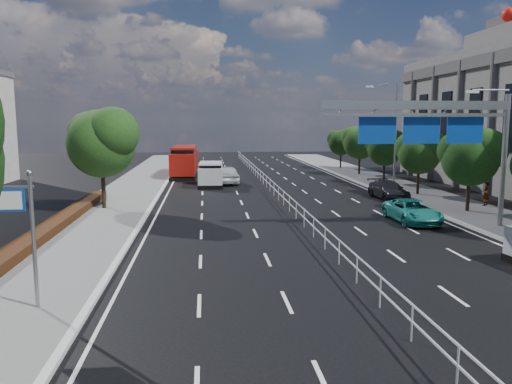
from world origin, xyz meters
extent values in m
plane|color=black|center=(0.00, 0.00, 0.00)|extent=(160.00, 160.00, 0.00)
cube|color=slate|center=(-11.50, 0.00, 0.07)|extent=(5.00, 140.00, 0.14)
cube|color=silver|center=(-9.00, 0.00, 0.07)|extent=(0.25, 140.00, 0.15)
cube|color=silver|center=(0.00, 22.50, 1.00)|extent=(0.05, 85.00, 0.05)
cube|color=silver|center=(0.00, 22.50, 0.55)|extent=(0.05, 85.00, 0.05)
cube|color=black|center=(-13.30, 5.00, 0.36)|extent=(1.00, 36.00, 0.44)
cylinder|color=gray|center=(-10.50, 0.00, 2.10)|extent=(0.12, 0.12, 4.20)
sphere|color=gray|center=(-10.50, 0.00, 4.25)|extent=(0.18, 0.18, 0.18)
cylinder|color=gray|center=(-11.05, 0.00, 3.85)|extent=(1.30, 0.07, 0.07)
cube|color=#0E3B9A|center=(-11.35, 0.00, 3.45)|extent=(1.35, 0.06, 0.68)
cube|color=white|center=(-11.35, 0.04, 3.45)|extent=(1.20, 0.01, 0.54)
cube|color=white|center=(-11.35, -0.04, 3.45)|extent=(1.20, 0.01, 0.54)
cylinder|color=gray|center=(10.60, 10.00, 3.60)|extent=(0.28, 0.28, 7.20)
cube|color=gray|center=(5.60, 10.00, 6.60)|extent=(10.20, 0.25, 0.45)
cube|color=gray|center=(5.60, 10.00, 6.10)|extent=(10.20, 0.18, 0.18)
cylinder|color=gray|center=(9.60, 10.00, 7.40)|extent=(2.00, 0.10, 0.10)
cube|color=silver|center=(8.60, 10.00, 7.30)|extent=(0.60, 0.25, 0.15)
cube|color=#0E3B9A|center=(8.40, 10.18, 5.30)|extent=(2.00, 0.08, 1.40)
cube|color=white|center=(8.40, 10.23, 5.30)|extent=(1.80, 0.02, 1.20)
cube|color=#0E3B9A|center=(6.00, 10.18, 5.30)|extent=(2.00, 0.08, 1.40)
cube|color=white|center=(6.00, 10.23, 5.30)|extent=(1.80, 0.02, 1.20)
cube|color=#0E3B9A|center=(3.60, 10.18, 5.30)|extent=(2.00, 0.08, 1.40)
cube|color=white|center=(3.60, 10.23, 5.30)|extent=(1.80, 0.02, 1.20)
cylinder|color=gray|center=(10.80, 26.00, 4.50)|extent=(0.16, 0.16, 9.00)
cylinder|color=gray|center=(9.60, 26.00, 8.80)|extent=(0.10, 2.40, 0.10)
cube|color=silver|center=(8.40, 26.00, 8.65)|extent=(0.60, 0.25, 0.15)
cube|color=#4C4947|center=(16.90, 22.00, 10.60)|extent=(0.40, 36.00, 1.00)
sphere|color=#B2140C|center=(17.80, 22.00, 13.80)|extent=(1.10, 1.10, 1.10)
cylinder|color=black|center=(-12.00, 18.00, 1.75)|extent=(0.28, 0.28, 3.50)
sphere|color=#193E13|center=(-12.00, 18.00, 4.34)|extent=(4.40, 4.40, 4.40)
sphere|color=#193E13|center=(-11.12, 17.34, 5.04)|extent=(3.30, 3.30, 3.30)
sphere|color=#193E13|center=(-12.77, 18.66, 4.90)|extent=(3.08, 3.08, 3.08)
cylinder|color=black|center=(11.20, 14.50, 1.40)|extent=(0.22, 0.22, 2.80)
sphere|color=black|center=(11.20, 14.50, 3.47)|extent=(3.50, 3.50, 3.50)
sphere|color=black|center=(11.90, 13.97, 4.03)|extent=(2.62, 2.62, 2.62)
sphere|color=black|center=(10.59, 15.03, 3.92)|extent=(2.45, 2.45, 2.45)
cylinder|color=black|center=(11.20, 22.00, 1.35)|extent=(0.22, 0.22, 2.70)
sphere|color=#193E13|center=(11.20, 22.00, 3.35)|extent=(3.30, 3.30, 3.30)
sphere|color=#193E13|center=(11.86, 21.50, 3.89)|extent=(2.48, 2.48, 2.47)
sphere|color=#193E13|center=(10.62, 22.50, 3.78)|extent=(2.31, 2.31, 2.31)
cylinder|color=black|center=(11.20, 29.50, 1.32)|extent=(0.21, 0.21, 2.65)
sphere|color=black|center=(11.20, 29.50, 3.29)|extent=(3.20, 3.20, 3.20)
sphere|color=black|center=(11.84, 29.02, 3.82)|extent=(2.40, 2.40, 2.40)
sphere|color=black|center=(10.64, 29.98, 3.71)|extent=(2.24, 2.24, 2.24)
cylinder|color=black|center=(11.20, 37.00, 1.43)|extent=(0.23, 0.23, 2.85)
sphere|color=#193E13|center=(11.20, 37.00, 3.53)|extent=(3.60, 3.60, 3.60)
sphere|color=#193E13|center=(11.92, 36.46, 4.10)|extent=(2.70, 2.70, 2.70)
sphere|color=#193E13|center=(10.57, 37.54, 3.99)|extent=(2.52, 2.52, 2.52)
cylinder|color=black|center=(11.20, 44.50, 1.30)|extent=(0.21, 0.21, 2.60)
sphere|color=black|center=(11.20, 44.50, 3.22)|extent=(3.10, 3.10, 3.10)
sphere|color=black|center=(11.82, 44.03, 3.74)|extent=(2.32, 2.33, 2.32)
sphere|color=black|center=(10.66, 44.97, 3.64)|extent=(2.17, 2.17, 2.17)
cube|color=black|center=(-4.86, 29.47, 0.18)|extent=(2.31, 5.01, 0.35)
cube|color=silver|center=(-4.86, 29.47, 1.03)|extent=(2.26, 4.91, 1.46)
cube|color=black|center=(-4.86, 29.47, 1.76)|extent=(2.05, 3.55, 0.64)
cube|color=silver|center=(-4.86, 29.47, 2.08)|extent=(2.14, 3.84, 0.13)
cylinder|color=black|center=(-5.79, 27.91, 0.36)|extent=(0.33, 0.74, 0.73)
cylinder|color=black|center=(-4.04, 27.85, 0.36)|extent=(0.33, 0.74, 0.73)
cylinder|color=black|center=(-5.68, 31.10, 0.36)|extent=(0.33, 0.74, 0.73)
cylinder|color=black|center=(-3.92, 31.04, 0.36)|extent=(0.33, 0.74, 0.73)
cube|color=black|center=(-7.50, 38.53, 0.16)|extent=(2.75, 10.61, 0.32)
cube|color=maroon|center=(-7.50, 38.53, 1.51)|extent=(2.70, 10.40, 2.14)
cube|color=black|center=(-7.50, 38.53, 2.59)|extent=(2.44, 7.50, 0.95)
cube|color=maroon|center=(-7.50, 38.53, 3.06)|extent=(2.55, 8.12, 0.19)
cylinder|color=black|center=(-8.61, 35.14, 0.33)|extent=(0.29, 0.66, 0.65)
cylinder|color=black|center=(-6.54, 35.10, 0.33)|extent=(0.29, 0.66, 0.65)
cylinder|color=black|center=(-8.46, 41.97, 0.33)|extent=(0.29, 0.66, 0.65)
cylinder|color=black|center=(-6.39, 41.92, 0.33)|extent=(0.29, 0.66, 0.65)
imported|color=silver|center=(-3.37, 31.16, 0.85)|extent=(2.43, 5.15, 1.70)
imported|color=black|center=(-7.46, 57.85, 0.74)|extent=(1.87, 4.59, 1.48)
imported|color=#1C817A|center=(6.50, 12.00, 0.65)|extent=(2.18, 4.67, 1.29)
imported|color=black|center=(8.30, 20.61, 0.68)|extent=(2.12, 4.74, 1.35)
imported|color=gray|center=(13.40, 16.21, 0.95)|extent=(0.70, 0.66, 1.61)
camera|label=1|loc=(-5.35, -15.19, 5.75)|focal=35.00mm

